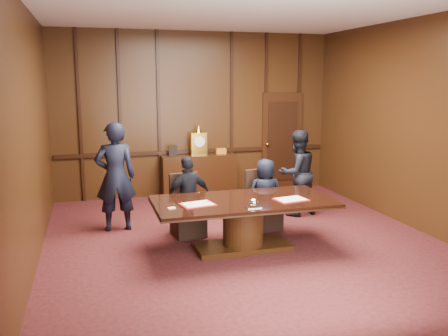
% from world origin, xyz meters
% --- Properties ---
extents(room, '(7.00, 7.04, 3.50)m').
position_xyz_m(room, '(0.07, 0.14, 1.72)').
color(room, '#340E0E').
rests_on(room, ground).
extents(sideboard, '(1.60, 0.45, 1.54)m').
position_xyz_m(sideboard, '(0.00, 3.26, 0.49)').
color(sideboard, black).
rests_on(sideboard, ground).
extents(conference_table, '(2.62, 1.32, 0.76)m').
position_xyz_m(conference_table, '(-0.12, -0.16, 0.51)').
color(conference_table, black).
rests_on(conference_table, ground).
extents(folder_left, '(0.51, 0.41, 0.02)m').
position_xyz_m(folder_left, '(-0.82, -0.26, 0.77)').
color(folder_left, '#B11910').
rests_on(folder_left, conference_table).
extents(folder_right, '(0.51, 0.40, 0.02)m').
position_xyz_m(folder_right, '(0.55, -0.36, 0.77)').
color(folder_right, '#B11910').
rests_on(folder_right, conference_table).
extents(inkstand, '(0.20, 0.14, 0.12)m').
position_xyz_m(inkstand, '(-0.12, -0.61, 0.81)').
color(inkstand, white).
rests_on(inkstand, conference_table).
extents(notepad, '(0.11, 0.08, 0.01)m').
position_xyz_m(notepad, '(-1.21, -0.35, 0.77)').
color(notepad, '#FFF47C').
rests_on(notepad, conference_table).
extents(chair_left, '(0.54, 0.54, 0.99)m').
position_xyz_m(chair_left, '(-0.77, 0.72, 0.29)').
color(chair_left, black).
rests_on(chair_left, ground).
extents(chair_right, '(0.57, 0.57, 0.99)m').
position_xyz_m(chair_right, '(0.53, 0.72, 0.29)').
color(chair_right, black).
rests_on(chair_right, ground).
extents(signatory_left, '(0.81, 0.46, 1.30)m').
position_xyz_m(signatory_left, '(-0.77, 0.64, 0.65)').
color(signatory_left, black).
rests_on(signatory_left, ground).
extents(signatory_right, '(0.62, 0.43, 1.21)m').
position_xyz_m(signatory_right, '(0.53, 0.64, 0.60)').
color(signatory_right, black).
rests_on(signatory_right, ground).
extents(witness_left, '(0.67, 0.45, 1.82)m').
position_xyz_m(witness_left, '(-1.85, 1.32, 0.91)').
color(witness_left, black).
rests_on(witness_left, ground).
extents(witness_right, '(0.88, 0.74, 1.59)m').
position_xyz_m(witness_right, '(1.42, 1.33, 0.79)').
color(witness_right, black).
rests_on(witness_right, ground).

